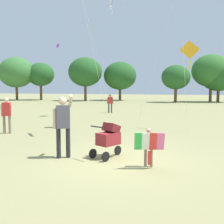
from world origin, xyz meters
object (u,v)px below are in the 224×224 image
Objects in this scene: stroller at (109,137)px; kite_green_novelty at (189,52)px; person_adult_flyer at (63,121)px; child_with_butterfly_kite at (149,144)px; person_sitting_far at (7,112)px; person_red_shirt at (110,102)px.

stroller is 0.25× the size of kite_green_novelty.
child_with_butterfly_kite is at bearing -8.29° from person_adult_flyer.
person_adult_flyer is at bearing 171.71° from child_with_butterfly_kite.
person_adult_flyer is at bearing -38.70° from person_sitting_far.
stroller is 13.63m from person_red_shirt.
person_adult_flyer is 1.71× the size of stroller.
person_sitting_far reaches higher than person_red_shirt.
person_sitting_far is at bearing -101.65° from person_red_shirt.
person_red_shirt reaches higher than child_with_butterfly_kite.
kite_green_novelty is (2.40, 6.05, 3.08)m from stroller.
kite_green_novelty reaches higher than person_adult_flyer.
person_adult_flyer is at bearing -81.66° from person_red_shirt.
person_sitting_far is (-5.39, 2.94, 0.33)m from stroller.
kite_green_novelty is at bearing -51.70° from person_red_shirt.
kite_green_novelty is at bearing 68.37° from stroller.
person_red_shirt is at bearing 103.89° from stroller.
kite_green_novelty reaches higher than stroller.
child_with_butterfly_kite is at bearing -72.06° from person_red_shirt.
kite_green_novelty is 2.69× the size of person_sitting_far.
person_red_shirt is 0.91× the size of person_sitting_far.
kite_green_novelty reaches higher than child_with_butterfly_kite.
child_with_butterfly_kite is 0.24× the size of kite_green_novelty.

